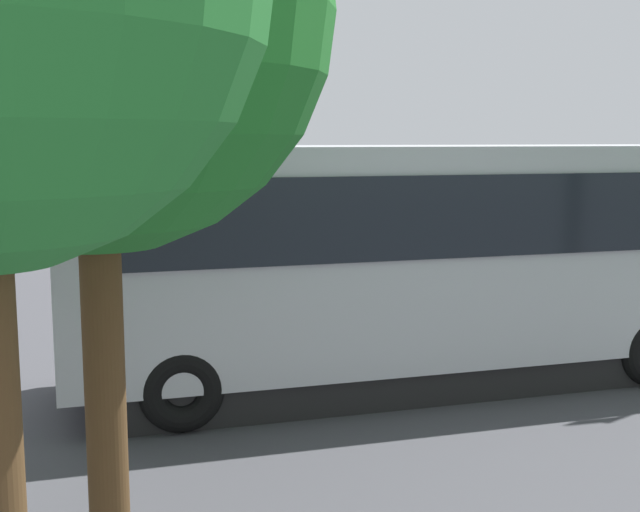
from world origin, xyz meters
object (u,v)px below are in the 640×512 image
object	(u,v)px
tour_bus	(403,265)
traffic_cone	(352,277)
spectator_centre	(291,276)
parked_motorcycle_silver	(377,315)
spectator_left	(340,279)
spectator_far_left	(402,276)
stunt_motorcycle	(286,245)

from	to	relation	value
tour_bus	traffic_cone	size ratio (longest dim) A/B	14.58
spectator_centre	parked_motorcycle_silver	distance (m)	1.62
tour_bus	spectator_left	world-z (taller)	tour_bus
spectator_far_left	spectator_left	bearing A→B (deg)	4.64
spectator_far_left	traffic_cone	bearing A→B (deg)	-93.94
tour_bus	spectator_centre	size ratio (longest dim) A/B	5.25
spectator_centre	traffic_cone	size ratio (longest dim) A/B	2.78
spectator_left	parked_motorcycle_silver	bearing A→B (deg)	130.82
spectator_left	stunt_motorcycle	size ratio (longest dim) A/B	0.89
spectator_far_left	traffic_cone	xyz separation A→B (m)	(-0.28, -4.01, -0.70)
spectator_far_left	parked_motorcycle_silver	distance (m)	1.05
spectator_left	traffic_cone	world-z (taller)	spectator_left
spectator_centre	spectator_left	bearing A→B (deg)	160.15
spectator_far_left	parked_motorcycle_silver	size ratio (longest dim) A/B	0.83
spectator_centre	parked_motorcycle_silver	xyz separation A→B (m)	(-1.26, 0.84, -0.56)
tour_bus	traffic_cone	distance (m)	6.97
tour_bus	spectator_centre	distance (m)	3.12
tour_bus	spectator_centre	xyz separation A→B (m)	(0.95, -2.91, -0.60)
spectator_left	parked_motorcycle_silver	world-z (taller)	spectator_left
stunt_motorcycle	traffic_cone	world-z (taller)	stunt_motorcycle
spectator_left	traffic_cone	distance (m)	4.39
spectator_left	spectator_centre	bearing A→B (deg)	-19.85
spectator_far_left	traffic_cone	world-z (taller)	spectator_far_left
tour_bus	spectator_far_left	distance (m)	2.95
spectator_centre	stunt_motorcycle	size ratio (longest dim) A/B	0.91
spectator_left	parked_motorcycle_silver	xyz separation A→B (m)	(-0.48, 0.55, -0.53)
spectator_far_left	stunt_motorcycle	world-z (taller)	stunt_motorcycle
spectator_centre	traffic_cone	distance (m)	4.46
spectator_left	stunt_motorcycle	xyz separation A→B (m)	(-0.00, -4.49, -0.01)
tour_bus	parked_motorcycle_silver	world-z (taller)	tour_bus
spectator_far_left	traffic_cone	distance (m)	4.08
spectator_left	parked_motorcycle_silver	distance (m)	0.91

